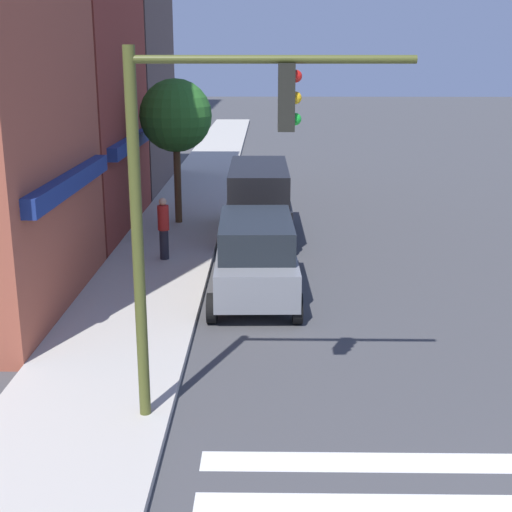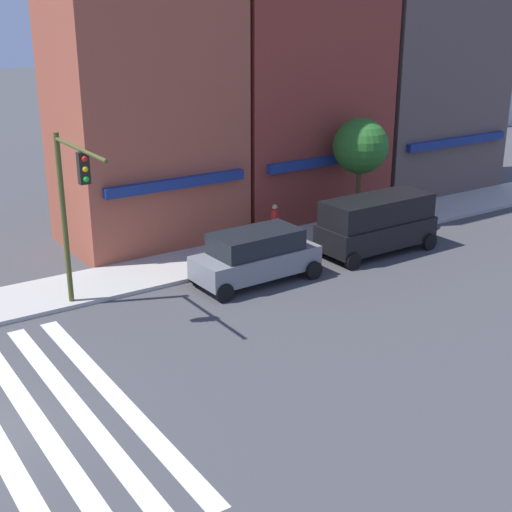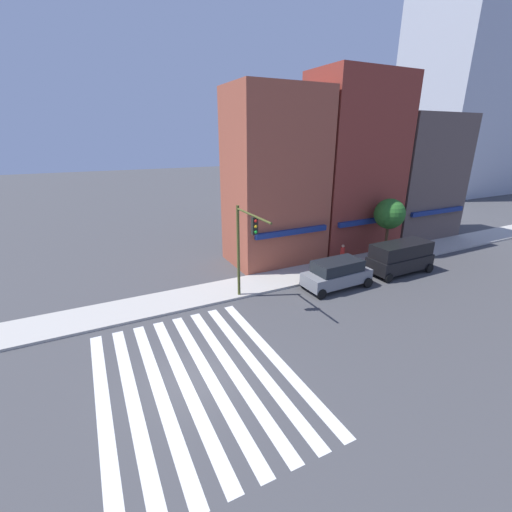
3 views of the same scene
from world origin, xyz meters
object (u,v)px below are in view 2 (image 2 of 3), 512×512
(traffic_signal, at_px, (72,197))
(suv_grey, at_px, (256,255))
(van_black, at_px, (377,222))
(pedestrian_red_jacket, at_px, (274,224))
(street_tree, at_px, (361,147))

(traffic_signal, bearing_deg, suv_grey, -6.68)
(suv_grey, relative_size, van_black, 0.95)
(pedestrian_red_jacket, height_order, street_tree, street_tree)
(pedestrian_red_jacket, bearing_deg, traffic_signal, 82.80)
(van_black, xyz_separation_m, street_tree, (1.44, 2.80, 2.50))
(van_black, xyz_separation_m, pedestrian_red_jacket, (-3.22, 2.65, -0.21))
(van_black, relative_size, street_tree, 1.03)
(pedestrian_red_jacket, bearing_deg, suv_grey, 115.67)
(traffic_signal, distance_m, pedestrian_red_jacket, 9.74)
(suv_grey, distance_m, street_tree, 8.33)
(traffic_signal, distance_m, van_black, 12.64)
(street_tree, bearing_deg, suv_grey, -159.13)
(van_black, bearing_deg, pedestrian_red_jacket, 139.95)
(van_black, height_order, street_tree, street_tree)
(suv_grey, relative_size, street_tree, 0.97)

